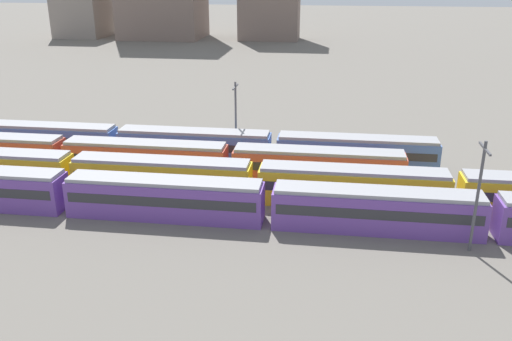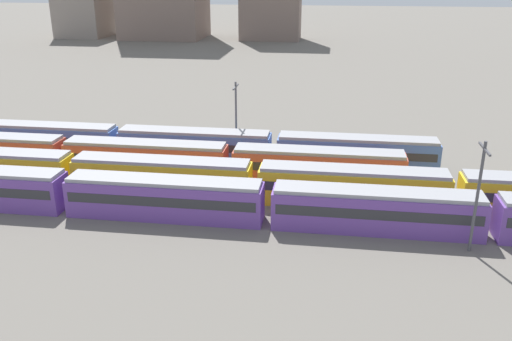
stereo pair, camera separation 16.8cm
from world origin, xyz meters
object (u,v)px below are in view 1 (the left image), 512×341
object	(u,v)px
train_track_2	(146,158)
catenary_pole_1	(236,115)
catenary_pole_2	(478,191)
train_track_1	(353,186)
train_track_0	(268,204)
train_track_3	(194,145)

from	to	relation	value
train_track_2	catenary_pole_1	world-z (taller)	catenary_pole_1
train_track_2	catenary_pole_2	distance (m)	34.37
catenary_pole_1	train_track_2	bearing A→B (deg)	-137.72
train_track_1	train_track_2	bearing A→B (deg)	166.91
train_track_2	catenary_pole_1	distance (m)	12.19
train_track_0	train_track_1	world-z (taller)	same
catenary_pole_1	catenary_pole_2	world-z (taller)	catenary_pole_2
train_track_1	catenary_pole_2	size ratio (longest dim) A/B	10.06
train_track_0	catenary_pole_1	world-z (taller)	catenary_pole_1
train_track_1	catenary_pole_1	size ratio (longest dim) A/B	10.36
train_track_1	catenary_pole_1	world-z (taller)	catenary_pole_1
catenary_pole_1	train_track_1	bearing A→B (deg)	-43.89
train_track_1	train_track_2	distance (m)	22.96
train_track_1	train_track_3	distance (m)	20.94
train_track_1	train_track_2	world-z (taller)	same
train_track_0	train_track_2	world-z (taller)	same
train_track_3	catenary_pole_2	bearing A→B (deg)	-33.78
train_track_0	train_track_2	size ratio (longest dim) A/B	1.34
train_track_3	catenary_pole_1	size ratio (longest dim) A/B	6.18
train_track_2	catenary_pole_2	world-z (taller)	catenary_pole_2
train_track_1	catenary_pole_2	xyz separation A→B (m)	(9.23, -7.93, 3.28)
train_track_0	train_track_1	xyz separation A→B (m)	(7.56, 5.20, 0.00)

